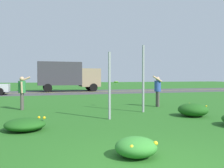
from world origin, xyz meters
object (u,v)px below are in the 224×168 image
Objects in this scene: sign_post_by_roadside at (143,79)px; sign_post_near_path at (109,86)px; frisbee_lime at (116,82)px; person_catcher_blue_shirt at (158,89)px; box_truck_tan at (68,75)px; person_thrower_green_shirt at (22,90)px.

sign_post_near_path is at bearing -146.11° from sign_post_by_roadside.
frisbee_lime is (1.40, 3.46, 0.06)m from sign_post_near_path.
frisbee_lime is at bearing 167.93° from person_catcher_blue_shirt.
person_catcher_blue_shirt is 15.82m from box_truck_tan.
sign_post_by_roadside is 0.45× the size of box_truck_tan.
box_truck_tan is at bearing 93.82° from sign_post_by_roadside.
sign_post_by_roadside is at bearing -25.50° from person_thrower_green_shirt.
sign_post_near_path is 4.68m from person_catcher_blue_shirt.
sign_post_near_path reaches higher than frisbee_lime.
sign_post_by_roadside is (1.99, 1.33, 0.24)m from sign_post_near_path.
sign_post_near_path is 5.01m from person_thrower_green_shirt.
sign_post_near_path is 0.84× the size of sign_post_by_roadside.
sign_post_by_roadside is 1.86× the size of person_thrower_green_shirt.
sign_post_near_path is 1.56× the size of person_thrower_green_shirt.
box_truck_tan is at bearing 100.03° from person_catcher_blue_shirt.
person_catcher_blue_shirt is (6.82, -0.83, -0.00)m from person_thrower_green_shirt.
box_truck_tan is at bearing 87.41° from sign_post_near_path.
person_catcher_blue_shirt is at bearing -12.07° from frisbee_lime.
sign_post_near_path is at bearing -49.80° from person_thrower_green_shirt.
person_catcher_blue_shirt is 6.81× the size of frisbee_lime.
person_catcher_blue_shirt reaches higher than frisbee_lime.
frisbee_lime is 15.10m from box_truck_tan.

